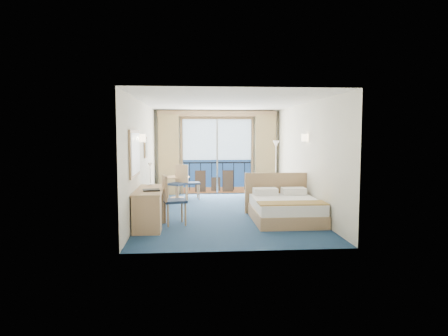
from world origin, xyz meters
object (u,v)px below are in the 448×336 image
(nightstand, at_px, (291,197))
(armchair, at_px, (277,189))
(floor_lamp, at_px, (276,154))
(table_chair_a, at_px, (190,180))
(desk, at_px, (148,210))
(table_chair_b, at_px, (179,181))
(bed, at_px, (285,208))
(desk_chair, at_px, (171,197))
(round_table, at_px, (177,182))

(nightstand, height_order, armchair, armchair)
(armchair, distance_m, floor_lamp, 1.37)
(armchair, distance_m, table_chair_a, 2.58)
(armchair, height_order, table_chair_a, table_chair_a)
(armchair, distance_m, desk, 4.79)
(floor_lamp, relative_size, table_chair_b, 1.64)
(table_chair_b, bearing_deg, bed, -11.54)
(floor_lamp, bearing_deg, desk_chair, -128.60)
(bed, xyz_separation_m, nightstand, (0.50, 1.43, 0.01))
(table_chair_a, relative_size, table_chair_b, 0.95)
(table_chair_b, bearing_deg, desk_chair, -54.46)
(nightstand, height_order, floor_lamp, floor_lamp)
(bed, relative_size, table_chair_b, 1.79)
(desk, distance_m, table_chair_a, 3.93)
(nightstand, bearing_deg, table_chair_a, 147.83)
(round_table, bearing_deg, table_chair_b, -80.56)
(nightstand, distance_m, armchair, 1.26)
(nightstand, height_order, table_chair_b, table_chair_b)
(round_table, relative_size, table_chair_b, 0.70)
(bed, height_order, round_table, bed)
(desk_chair, xyz_separation_m, table_chair_a, (0.38, 3.34, -0.04))
(nightstand, relative_size, floor_lamp, 0.33)
(table_chair_b, bearing_deg, floor_lamp, 52.84)
(bed, relative_size, round_table, 2.55)
(armchair, distance_m, round_table, 2.98)
(nightstand, bearing_deg, armchair, 95.23)
(nightstand, height_order, desk, desk)
(nightstand, xyz_separation_m, desk, (-3.46, -2.17, 0.15))
(desk, height_order, round_table, desk)
(bed, bearing_deg, floor_lamp, 81.28)
(desk, distance_m, round_table, 4.01)
(floor_lamp, height_order, round_table, floor_lamp)
(desk, bearing_deg, floor_lamp, 51.19)
(desk_chair, distance_m, table_chair_a, 3.36)
(table_chair_b, bearing_deg, nightstand, 12.49)
(desk, relative_size, table_chair_b, 1.59)
(nightstand, height_order, table_chair_a, table_chair_a)
(bed, distance_m, desk, 3.06)
(armchair, xyz_separation_m, floor_lamp, (0.17, 0.95, 0.98))
(nightstand, relative_size, table_chair_b, 0.55)
(armchair, bearing_deg, round_table, -54.46)
(nightstand, distance_m, table_chair_a, 3.15)
(bed, relative_size, table_chair_a, 1.88)
(bed, xyz_separation_m, desk_chair, (-2.53, -0.24, 0.32))
(floor_lamp, xyz_separation_m, table_chair_b, (-3.01, -0.85, -0.72))
(table_chair_a, bearing_deg, bed, -152.12)
(table_chair_a, bearing_deg, round_table, 62.14)
(floor_lamp, xyz_separation_m, desk, (-3.52, -4.38, -0.88))
(bed, bearing_deg, table_chair_b, 131.43)
(nightstand, distance_m, desk, 4.09)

